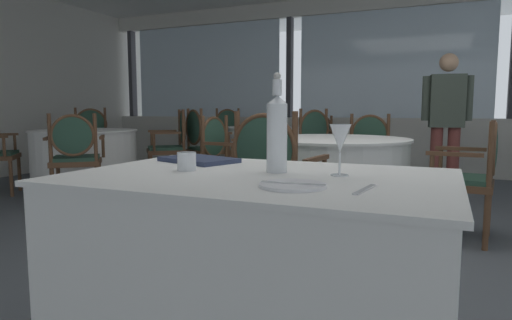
{
  "coord_description": "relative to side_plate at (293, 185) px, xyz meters",
  "views": [
    {
      "loc": [
        0.81,
        -2.76,
        0.97
      ],
      "look_at": [
        0.17,
        -1.28,
        0.78
      ],
      "focal_mm": 30.88,
      "sensor_mm": 36.0,
      "label": 1
    }
  ],
  "objects": [
    {
      "name": "dining_chair_0_3",
      "position": [
        -1.14,
        3.96,
        -0.17
      ],
      "size": [
        0.64,
        0.66,
        0.99
      ],
      "rotation": [
        0.0,
        0.0,
        8.83
      ],
      "color": "brown",
      "rests_on": "ground_plane"
    },
    {
      "name": "side_plate",
      "position": [
        0.0,
        0.0,
        0.0
      ],
      "size": [
        0.21,
        0.21,
        0.01
      ],
      "primitive_type": "cylinder",
      "color": "white",
      "rests_on": "foreground_table"
    },
    {
      "name": "dining_chair_0_2",
      "position": [
        -2.49,
        3.71,
        -0.17
      ],
      "size": [
        0.66,
        0.64,
        0.99
      ],
      "rotation": [
        0.0,
        0.0,
        7.26
      ],
      "color": "brown",
      "rests_on": "ground_plane"
    },
    {
      "name": "dinner_fork",
      "position": [
        0.21,
        0.03,
        -0.0
      ],
      "size": [
        0.04,
        0.18,
        0.0
      ],
      "primitive_type": "cube",
      "rotation": [
        0.0,
        0.0,
        1.44
      ],
      "color": "silver",
      "rests_on": "foreground_table"
    },
    {
      "name": "dining_chair_3_2",
      "position": [
        -2.76,
        3.43,
        -0.16
      ],
      "size": [
        0.65,
        0.66,
        0.98
      ],
      "rotation": [
        0.0,
        0.0,
        10.12
      ],
      "color": "brown",
      "rests_on": "ground_plane"
    },
    {
      "name": "diner_person_0",
      "position": [
        0.42,
        4.1,
        0.16
      ],
      "size": [
        0.53,
        0.25,
        1.59
      ],
      "rotation": [
        0.0,
        0.0,
        1.71
      ],
      "color": "brown",
      "rests_on": "ground_plane"
    },
    {
      "name": "window_wall_far",
      "position": [
        -0.38,
        5.72,
        0.35
      ],
      "size": [
        10.25,
        0.14,
        2.72
      ],
      "color": "beige",
      "rests_on": "ground_plane"
    },
    {
      "name": "menu_book",
      "position": [
        -0.61,
        0.46,
        0.01
      ],
      "size": [
        0.39,
        0.32,
        0.02
      ],
      "primitive_type": "cube",
      "rotation": [
        0.0,
        0.0,
        -0.34
      ],
      "color": "#2D3856",
      "rests_on": "foreground_table"
    },
    {
      "name": "background_table_0",
      "position": [
        -1.94,
        4.51,
        -0.37
      ],
      "size": [
        1.08,
        1.08,
        0.73
      ],
      "color": "white",
      "rests_on": "ground_plane"
    },
    {
      "name": "butter_knife",
      "position": [
        0.0,
        0.0,
        0.01
      ],
      "size": [
        0.2,
        0.03,
        0.0
      ],
      "primitive_type": "cube",
      "rotation": [
        0.0,
        0.0,
        0.04
      ],
      "color": "silver",
      "rests_on": "foreground_table"
    },
    {
      "name": "ground_plane",
      "position": [
        -0.38,
        1.49,
        -0.74
      ],
      "size": [
        14.67,
        14.67,
        0.0
      ],
      "primitive_type": "plane",
      "color": "#4C5156"
    },
    {
      "name": "wine_glass",
      "position": [
        0.08,
        0.29,
        0.13
      ],
      "size": [
        0.08,
        0.08,
        0.19
      ],
      "color": "white",
      "rests_on": "foreground_table"
    },
    {
      "name": "water_bottle",
      "position": [
        -0.16,
        0.28,
        0.15
      ],
      "size": [
        0.08,
        0.08,
        0.37
      ],
      "color": "white",
      "rests_on": "foreground_table"
    },
    {
      "name": "dining_chair_3_3",
      "position": [
        -4.24,
        3.56,
        -0.15
      ],
      "size": [
        0.66,
        0.65,
        1.0
      ],
      "rotation": [
        0.0,
        0.0,
        11.69
      ],
      "color": "brown",
      "rests_on": "ground_plane"
    },
    {
      "name": "background_table_3",
      "position": [
        -3.57,
        2.75,
        -0.37
      ],
      "size": [
        1.25,
        1.25,
        0.73
      ],
      "color": "white",
      "rests_on": "ground_plane"
    },
    {
      "name": "dining_chair_0_0",
      "position": [
        -1.4,
        5.3,
        -0.21
      ],
      "size": [
        0.66,
        0.64,
        0.89
      ],
      "rotation": [
        0.0,
        0.0,
        4.11
      ],
      "color": "brown",
      "rests_on": "ground_plane"
    },
    {
      "name": "water_tumbler",
      "position": [
        -0.5,
        0.19,
        0.03
      ],
      "size": [
        0.07,
        0.07,
        0.07
      ],
      "primitive_type": "cylinder",
      "color": "white",
      "rests_on": "foreground_table"
    },
    {
      "name": "foreground_table",
      "position": [
        -0.2,
        0.21,
        -0.37
      ],
      "size": [
        1.38,
        0.92,
        0.73
      ],
      "color": "white",
      "rests_on": "ground_plane"
    },
    {
      "name": "dining_chair_0_1",
      "position": [
        -2.74,
        5.06,
        -0.15
      ],
      "size": [
        0.64,
        0.66,
        1.0
      ],
      "rotation": [
        0.0,
        0.0,
        5.69
      ],
      "color": "brown",
      "rests_on": "ground_plane"
    },
    {
      "name": "background_table_2",
      "position": [
        -0.46,
        2.4,
        -0.37
      ],
      "size": [
        1.32,
        1.32,
        0.73
      ],
      "color": "white",
      "rests_on": "ground_plane"
    },
    {
      "name": "dining_chair_2_0",
      "position": [
        0.61,
        2.29,
        -0.21
      ],
      "size": [
        0.51,
        0.57,
        0.89
      ],
      "rotation": [
        0.0,
        0.0,
        9.32
      ],
      "color": "brown",
      "rests_on": "ground_plane"
    },
    {
      "name": "dining_chair_2_1",
      "position": [
        -0.35,
        3.48,
        -0.19
      ],
      "size": [
        0.57,
        0.51,
        0.93
      ],
      "rotation": [
        0.0,
        0.0,
        10.89
      ],
      "color": "brown",
      "rests_on": "ground_plane"
    },
    {
      "name": "dining_chair_2_2",
      "position": [
        -1.54,
        2.52,
        -0.2
      ],
      "size": [
        0.51,
        0.57,
        0.92
      ],
      "rotation": [
        0.0,
        0.0,
        12.46
      ],
      "color": "brown",
      "rests_on": "ground_plane"
    },
    {
      "name": "dining_chair_2_3",
      "position": [
        -0.58,
        1.32,
        -0.19
      ],
      "size": [
        0.57,
        0.51,
        0.96
      ],
      "rotation": [
        0.0,
        0.0,
        14.03
      ],
      "color": "brown",
      "rests_on": "ground_plane"
    },
    {
      "name": "dining_chair_3_1",
      "position": [
        -2.89,
        1.95,
        -0.18
      ],
      "size": [
        0.66,
        0.65,
        0.94
      ],
      "rotation": [
        0.0,
        0.0,
        8.55
      ],
      "color": "brown",
      "rests_on": "ground_plane"
    }
  ]
}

